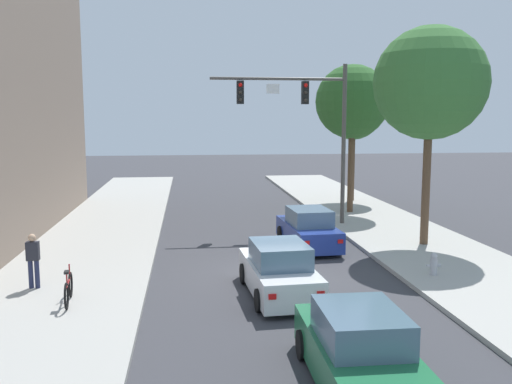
{
  "coord_description": "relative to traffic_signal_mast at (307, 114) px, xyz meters",
  "views": [
    {
      "loc": [
        -2.72,
        -17.38,
        5.18
      ],
      "look_at": [
        0.18,
        5.92,
        2.0
      ],
      "focal_mm": 38.57,
      "sensor_mm": 36.0,
      "label": 1
    }
  ],
  "objects": [
    {
      "name": "sidewalk_right",
      "position": [
        3.69,
        -7.91,
        -5.26
      ],
      "size": [
        5.0,
        60.0,
        0.15
      ],
      "primitive_type": "cube",
      "color": "#A8A59E",
      "rests_on": "ground"
    },
    {
      "name": "car_lead_blue",
      "position": [
        -0.78,
        -4.08,
        -4.61
      ],
      "size": [
        2.01,
        4.32,
        1.6
      ],
      "color": "navy",
      "rests_on": "ground"
    },
    {
      "name": "street_tree_third",
      "position": [
        4.38,
        7.04,
        0.27
      ],
      "size": [
        3.56,
        3.56,
        7.27
      ],
      "color": "brown",
      "rests_on": "sidewalk_right"
    },
    {
      "name": "car_third_green",
      "position": [
        -2.34,
        -15.56,
        -4.61
      ],
      "size": [
        1.88,
        4.26,
        1.6
      ],
      "color": "#1E663D",
      "rests_on": "ground"
    },
    {
      "name": "street_tree_nearest",
      "position": [
        3.84,
        -4.66,
        1.16
      ],
      "size": [
        4.39,
        4.39,
        8.56
      ],
      "color": "brown",
      "rests_on": "sidewalk_right"
    },
    {
      "name": "car_following_white",
      "position": [
        -2.95,
        -9.9,
        -4.61
      ],
      "size": [
        2.02,
        4.32,
        1.6
      ],
      "color": "silver",
      "rests_on": "ground"
    },
    {
      "name": "fire_hydrant",
      "position": [
        2.28,
        -8.91,
        -4.83
      ],
      "size": [
        0.48,
        0.24,
        0.72
      ],
      "color": "#B2B2B7",
      "rests_on": "sidewalk_right"
    },
    {
      "name": "pedestrian_sidewalk_left_walker",
      "position": [
        -10.12,
        -8.78,
        -4.27
      ],
      "size": [
        0.36,
        0.22,
        1.64
      ],
      "color": "#232847",
      "rests_on": "sidewalk_left"
    },
    {
      "name": "ground_plane",
      "position": [
        -2.81,
        -7.91,
        -5.33
      ],
      "size": [
        120.0,
        120.0,
        0.0
      ],
      "primitive_type": "plane",
      "color": "#38383D"
    },
    {
      "name": "bicycle_leaning",
      "position": [
        -8.83,
        -10.28,
        -4.79
      ],
      "size": [
        0.24,
        1.77,
        0.98
      ],
      "color": "black",
      "rests_on": "sidewalk_left"
    },
    {
      "name": "traffic_signal_mast",
      "position": [
        0.0,
        0.0,
        0.0
      ],
      "size": [
        6.38,
        0.38,
        7.5
      ],
      "color": "#514C47",
      "rests_on": "sidewalk_right"
    },
    {
      "name": "street_tree_second",
      "position": [
        3.11,
        3.1,
        0.66
      ],
      "size": [
        3.87,
        3.87,
        7.81
      ],
      "color": "brown",
      "rests_on": "sidewalk_right"
    },
    {
      "name": "sidewalk_left",
      "position": [
        -9.31,
        -7.91,
        -5.26
      ],
      "size": [
        5.0,
        60.0,
        0.15
      ],
      "primitive_type": "cube",
      "color": "#A8A59E",
      "rests_on": "ground"
    }
  ]
}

